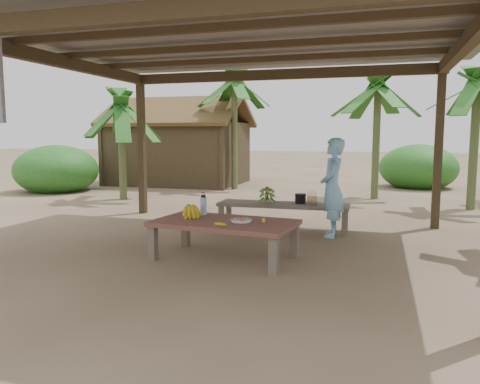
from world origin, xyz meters
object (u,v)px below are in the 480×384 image
(cooking_pot, at_px, (300,199))
(woman, at_px, (332,188))
(water_flask, at_px, (203,205))
(work_table, at_px, (224,226))
(plate, at_px, (241,220))
(bench, at_px, (283,207))
(ripe_banana_bunch, at_px, (189,210))

(cooking_pot, xyz_separation_m, woman, (0.57, -0.41, 0.25))
(water_flask, distance_m, cooking_pot, 2.12)
(work_table, distance_m, plate, 0.24)
(work_table, height_order, cooking_pot, cooking_pot)
(plate, height_order, cooking_pot, cooking_pot)
(cooking_pot, height_order, woman, woman)
(work_table, bearing_deg, bench, 86.87)
(water_flask, bearing_deg, plate, -28.17)
(plate, bearing_deg, ripe_banana_bunch, 170.40)
(ripe_banana_bunch, xyz_separation_m, plate, (0.78, -0.13, -0.08))
(water_flask, relative_size, woman, 0.21)
(ripe_banana_bunch, height_order, woman, woman)
(work_table, relative_size, ripe_banana_bunch, 6.09)
(plate, height_order, woman, woman)
(plate, xyz_separation_m, woman, (0.97, 1.78, 0.26))
(cooking_pot, bearing_deg, water_flask, -119.62)
(work_table, bearing_deg, woman, 62.48)
(bench, bearing_deg, woman, -21.08)
(work_table, height_order, plate, plate)
(bench, height_order, cooking_pot, cooking_pot)
(ripe_banana_bunch, bearing_deg, bench, 65.23)
(ripe_banana_bunch, relative_size, plate, 1.18)
(bench, xyz_separation_m, plate, (-0.13, -2.08, 0.12))
(bench, distance_m, cooking_pot, 0.33)
(ripe_banana_bunch, bearing_deg, work_table, -12.53)
(ripe_banana_bunch, relative_size, woman, 0.20)
(work_table, height_order, woman, woman)
(ripe_banana_bunch, bearing_deg, woman, 43.39)
(bench, bearing_deg, work_table, -101.01)
(work_table, relative_size, plate, 7.16)
(plate, bearing_deg, water_flask, 151.83)
(work_table, relative_size, water_flask, 5.95)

